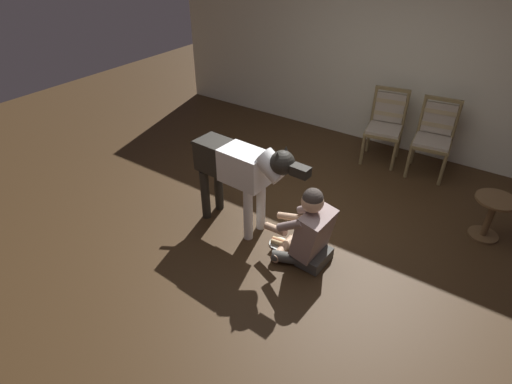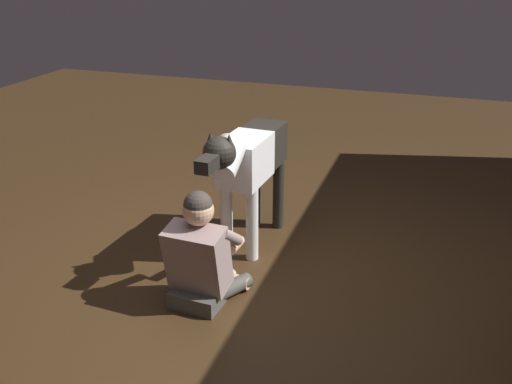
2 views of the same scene
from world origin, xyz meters
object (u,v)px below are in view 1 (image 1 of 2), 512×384
object	(u,v)px
person_sitting_on_floor	(309,232)
dining_chair_left_of_pair	(386,122)
hot_dog_on_plate	(279,242)
round_side_table	(491,214)
large_dog	(240,169)
dining_chair_right_of_pair	(434,134)

from	to	relation	value
person_sitting_on_floor	dining_chair_left_of_pair	bearing A→B (deg)	93.41
hot_dog_on_plate	round_side_table	bearing A→B (deg)	38.24
large_dog	dining_chair_right_of_pair	bearing A→B (deg)	60.85
dining_chair_left_of_pair	large_dog	distance (m)	2.48
dining_chair_left_of_pair	large_dog	world-z (taller)	large_dog
dining_chair_right_of_pair	hot_dog_on_plate	world-z (taller)	dining_chair_right_of_pair
dining_chair_left_of_pair	dining_chair_right_of_pair	xyz separation A→B (m)	(0.64, 0.00, 0.00)
large_dog	hot_dog_on_plate	bearing A→B (deg)	-3.09
dining_chair_right_of_pair	round_side_table	xyz separation A→B (m)	(0.90, -1.04, -0.26)
person_sitting_on_floor	large_dog	xyz separation A→B (m)	(-0.83, 0.04, 0.40)
dining_chair_right_of_pair	hot_dog_on_plate	xyz separation A→B (m)	(-0.82, -2.40, -0.52)
dining_chair_left_of_pair	round_side_table	size ratio (longest dim) A/B	2.04
large_dog	round_side_table	world-z (taller)	large_dog
large_dog	person_sitting_on_floor	bearing A→B (deg)	-3.09
hot_dog_on_plate	round_side_table	distance (m)	2.21
dining_chair_right_of_pair	person_sitting_on_floor	distance (m)	2.47
dining_chair_left_of_pair	round_side_table	xyz separation A→B (m)	(1.53, -1.04, -0.26)
dining_chair_right_of_pair	round_side_table	size ratio (longest dim) A/B	2.04
dining_chair_left_of_pair	hot_dog_on_plate	size ratio (longest dim) A/B	4.82
person_sitting_on_floor	hot_dog_on_plate	xyz separation A→B (m)	(-0.33, 0.02, -0.31)
dining_chair_left_of_pair	person_sitting_on_floor	size ratio (longest dim) A/B	1.19
dining_chair_right_of_pair	large_dog	world-z (taller)	large_dog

